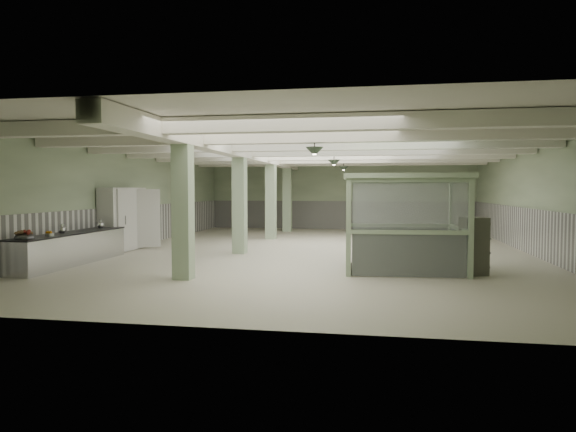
% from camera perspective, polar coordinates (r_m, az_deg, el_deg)
% --- Properties ---
extents(floor, '(20.00, 20.00, 0.00)m').
position_cam_1_polar(floor, '(17.73, 3.33, -3.92)').
color(floor, beige).
rests_on(floor, ground).
extents(ceiling, '(14.00, 20.00, 0.02)m').
position_cam_1_polar(ceiling, '(17.66, 3.37, 7.75)').
color(ceiling, white).
rests_on(ceiling, wall_back).
extents(wall_back, '(14.00, 0.02, 3.60)m').
position_cam_1_polar(wall_back, '(27.56, 5.78, 2.29)').
color(wall_back, '#ADC099').
rests_on(wall_back, floor).
extents(wall_front, '(14.00, 0.02, 3.60)m').
position_cam_1_polar(wall_front, '(7.76, -5.32, 0.51)').
color(wall_front, '#ADC099').
rests_on(wall_front, floor).
extents(wall_left, '(0.02, 20.00, 3.60)m').
position_cam_1_polar(wall_left, '(19.69, -17.34, 1.89)').
color(wall_left, '#ADC099').
rests_on(wall_left, floor).
extents(wall_right, '(0.02, 20.00, 3.60)m').
position_cam_1_polar(wall_right, '(18.17, 25.86, 1.64)').
color(wall_right, '#ADC099').
rests_on(wall_right, floor).
extents(wainscot_left, '(0.05, 19.90, 1.50)m').
position_cam_1_polar(wainscot_left, '(19.72, -17.23, -1.16)').
color(wainscot_left, silver).
rests_on(wainscot_left, floor).
extents(wainscot_right, '(0.05, 19.90, 1.50)m').
position_cam_1_polar(wainscot_right, '(18.21, 25.71, -1.66)').
color(wainscot_right, silver).
rests_on(wainscot_right, floor).
extents(wainscot_back, '(13.90, 0.05, 1.50)m').
position_cam_1_polar(wainscot_back, '(27.56, 5.77, 0.10)').
color(wainscot_back, silver).
rests_on(wainscot_back, floor).
extents(girder, '(0.45, 19.90, 0.40)m').
position_cam_1_polar(girder, '(18.10, -4.58, 6.93)').
color(girder, white).
rests_on(girder, ceiling).
extents(beam_a, '(13.90, 0.35, 0.32)m').
position_cam_1_polar(beam_a, '(10.27, -1.60, 10.18)').
color(beam_a, white).
rests_on(beam_a, ceiling).
extents(beam_b, '(13.90, 0.35, 0.32)m').
position_cam_1_polar(beam_b, '(12.71, 0.70, 8.80)').
color(beam_b, white).
rests_on(beam_b, ceiling).
extents(beam_c, '(13.90, 0.35, 0.32)m').
position_cam_1_polar(beam_c, '(15.17, 2.25, 7.85)').
color(beam_c, white).
rests_on(beam_c, ceiling).
extents(beam_d, '(13.90, 0.35, 0.32)m').
position_cam_1_polar(beam_d, '(17.65, 3.36, 7.17)').
color(beam_d, white).
rests_on(beam_d, ceiling).
extents(beam_e, '(13.90, 0.35, 0.32)m').
position_cam_1_polar(beam_e, '(20.12, 4.20, 6.65)').
color(beam_e, white).
rests_on(beam_e, ceiling).
extents(beam_f, '(13.90, 0.35, 0.32)m').
position_cam_1_polar(beam_f, '(22.61, 4.85, 6.25)').
color(beam_f, white).
rests_on(beam_f, ceiling).
extents(beam_g, '(13.90, 0.35, 0.32)m').
position_cam_1_polar(beam_g, '(25.10, 5.37, 5.92)').
color(beam_g, white).
rests_on(beam_g, ceiling).
extents(column_a, '(0.42, 0.42, 3.60)m').
position_cam_1_polar(column_a, '(12.35, -11.60, 1.38)').
color(column_a, '#A3BD98').
rests_on(column_a, floor).
extents(column_b, '(0.42, 0.42, 3.60)m').
position_cam_1_polar(column_b, '(17.10, -5.40, 1.86)').
color(column_b, '#A3BD98').
rests_on(column_b, floor).
extents(column_c, '(0.42, 0.42, 3.60)m').
position_cam_1_polar(column_c, '(21.96, -1.92, 2.12)').
color(column_c, '#A3BD98').
rests_on(column_c, floor).
extents(column_d, '(0.42, 0.42, 3.60)m').
position_cam_1_polar(column_d, '(25.88, -0.08, 2.26)').
color(column_d, '#A3BD98').
rests_on(column_d, floor).
extents(pendant_front, '(0.44, 0.44, 0.22)m').
position_cam_1_polar(pendant_front, '(12.61, 2.96, 7.16)').
color(pendant_front, '#314030').
rests_on(pendant_front, ceiling).
extents(pendant_mid, '(0.44, 0.44, 0.22)m').
position_cam_1_polar(pendant_mid, '(18.07, 5.13, 5.89)').
color(pendant_mid, '#314030').
rests_on(pendant_mid, ceiling).
extents(pendant_back, '(0.44, 0.44, 0.22)m').
position_cam_1_polar(pendant_back, '(23.05, 6.20, 5.26)').
color(pendant_back, '#314030').
rests_on(pendant_back, ceiling).
extents(prep_counter, '(0.82, 4.70, 0.91)m').
position_cam_1_polar(prep_counter, '(15.81, -22.98, -3.32)').
color(prep_counter, '#BABABF').
rests_on(prep_counter, floor).
extents(pitcher_near, '(0.25, 0.27, 0.28)m').
position_cam_1_polar(pitcher_near, '(17.04, -20.11, -0.87)').
color(pitcher_near, '#BABABF').
rests_on(pitcher_near, prep_counter).
extents(pitcher_far, '(0.24, 0.26, 0.27)m').
position_cam_1_polar(pitcher_far, '(15.44, -23.81, -1.34)').
color(pitcher_far, '#BABABF').
rests_on(pitcher_far, prep_counter).
extents(veg_colander, '(0.50, 0.50, 0.22)m').
position_cam_1_polar(veg_colander, '(14.20, -27.24, -1.88)').
color(veg_colander, '#46464C').
rests_on(veg_colander, prep_counter).
extents(orange_bowl, '(0.25, 0.25, 0.08)m').
position_cam_1_polar(orange_bowl, '(14.72, -24.97, -1.94)').
color(orange_bowl, '#B2B2B7').
rests_on(orange_bowl, prep_counter).
extents(walkin_cooler, '(1.11, 2.37, 2.18)m').
position_cam_1_polar(walkin_cooler, '(18.61, -17.77, -0.37)').
color(walkin_cooler, silver).
rests_on(walkin_cooler, floor).
extents(guard_booth, '(3.27, 2.82, 2.52)m').
position_cam_1_polar(guard_booth, '(13.81, 12.76, 1.19)').
color(guard_booth, '#9DB692').
rests_on(guard_booth, floor).
extents(filing_cabinet, '(0.69, 0.79, 1.43)m').
position_cam_1_polar(filing_cabinet, '(13.66, 19.94, -3.14)').
color(filing_cabinet, '#525546').
rests_on(filing_cabinet, floor).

